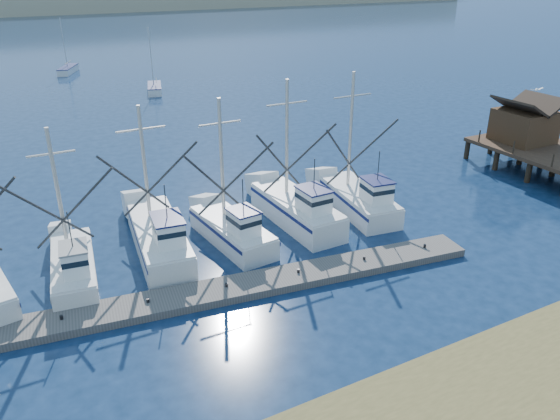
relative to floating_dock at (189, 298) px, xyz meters
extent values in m
plane|color=#0C1E38|center=(10.24, -5.31, -0.21)|extent=(500.00, 500.00, 0.00)
cube|color=#58534F|center=(0.00, 0.00, 0.00)|extent=(32.13, 6.25, 0.43)
cube|color=#4C331E|center=(31.74, 6.69, 3.09)|extent=(4.00, 4.00, 2.60)
cube|color=silver|center=(-4.72, 4.88, 0.43)|extent=(3.01, 7.23, 1.28)
cube|color=white|center=(-4.72, 3.08, 1.82)|extent=(1.45, 1.85, 1.50)
cylinder|color=#B7B2A8|center=(-4.72, 6.08, 4.51)|extent=(0.22, 0.22, 6.90)
cube|color=silver|center=(0.25, 5.85, 0.57)|extent=(3.62, 9.20, 1.57)
cube|color=white|center=(0.25, 3.56, 2.10)|extent=(1.74, 2.35, 1.50)
cylinder|color=#B7B2A8|center=(0.25, 7.38, 4.80)|extent=(0.22, 0.22, 6.88)
cube|color=silver|center=(4.51, 4.85, 0.43)|extent=(3.02, 7.15, 1.29)
cube|color=white|center=(4.51, 3.07, 1.82)|extent=(1.53, 1.82, 1.50)
cylinder|color=#B7B2A8|center=(4.51, 6.04, 4.77)|extent=(0.22, 0.22, 7.39)
cube|color=silver|center=(9.33, 5.41, 0.58)|extent=(2.81, 8.14, 1.59)
cube|color=white|center=(9.33, 3.34, 2.13)|extent=(1.55, 2.01, 1.50)
cylinder|color=#B7B2A8|center=(9.33, 6.78, 5.16)|extent=(0.22, 0.22, 7.57)
cube|color=silver|center=(14.04, 5.15, 0.46)|extent=(3.62, 7.85, 1.36)
cube|color=white|center=(14.04, 3.22, 1.89)|extent=(1.77, 2.03, 1.50)
cylinder|color=#B7B2A8|center=(14.04, 6.45, 5.10)|extent=(0.22, 0.22, 7.92)
cube|color=silver|center=(12.36, 48.60, 0.24)|extent=(3.12, 5.99, 0.90)
cylinder|color=#B7B2A8|center=(12.36, 48.90, 4.29)|extent=(0.12, 0.12, 7.20)
cube|color=silver|center=(4.46, 68.47, 0.24)|extent=(4.03, 6.42, 0.90)
cylinder|color=#B7B2A8|center=(4.46, 68.77, 4.29)|extent=(0.12, 0.12, 7.20)
sphere|color=white|center=(26.30, 2.09, 7.48)|extent=(0.22, 0.22, 0.22)
cube|color=white|center=(25.97, 2.09, 7.50)|extent=(0.54, 0.13, 0.15)
cube|color=white|center=(26.63, 2.09, 7.50)|extent=(0.54, 0.13, 0.15)
camera|label=1|loc=(-6.82, -22.68, 15.46)|focal=35.00mm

